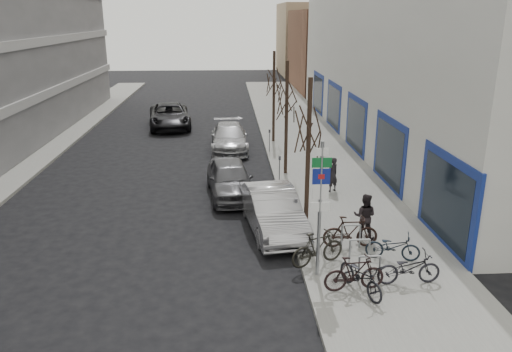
{
  "coord_description": "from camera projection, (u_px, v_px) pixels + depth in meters",
  "views": [
    {
      "loc": [
        -0.16,
        -13.02,
        7.43
      ],
      "look_at": [
        0.81,
        3.84,
        2.0
      ],
      "focal_mm": 35.0,
      "sensor_mm": 36.0,
      "label": 1
    }
  ],
  "objects": [
    {
      "name": "brick_building_far",
      "position": [
        352.0,
        50.0,
        52.16
      ],
      "size": [
        12.0,
        14.0,
        8.0
      ],
      "primitive_type": "cube",
      "color": "brown",
      "rests_on": "ground"
    },
    {
      "name": "bike_mid_inner",
      "position": [
        318.0,
        248.0,
        15.16
      ],
      "size": [
        1.9,
        1.2,
        1.11
      ],
      "primitive_type": "imported",
      "rotation": [
        0.0,
        0.0,
        1.96
      ],
      "color": "black",
      "rests_on": "sidewalk_east"
    },
    {
      "name": "meter_back",
      "position": [
        269.0,
        138.0,
        27.8
      ],
      "size": [
        0.1,
        0.08,
        1.27
      ],
      "color": "gray",
      "rests_on": "sidewalk_east"
    },
    {
      "name": "meter_front",
      "position": [
        296.0,
        212.0,
        17.34
      ],
      "size": [
        0.1,
        0.08,
        1.27
      ],
      "color": "gray",
      "rests_on": "sidewalk_east"
    },
    {
      "name": "parked_car_back",
      "position": [
        229.0,
        138.0,
        28.74
      ],
      "size": [
        2.17,
        5.15,
        1.48
      ],
      "primitive_type": "imported",
      "rotation": [
        0.0,
        0.0,
        0.02
      ],
      "color": "#96969A",
      "rests_on": "ground"
    },
    {
      "name": "tree_mid",
      "position": [
        287.0,
        91.0,
        23.04
      ],
      "size": [
        1.8,
        1.8,
        5.5
      ],
      "color": "black",
      "rests_on": "ground"
    },
    {
      "name": "bike_far_curb",
      "position": [
        409.0,
        266.0,
        14.07
      ],
      "size": [
        1.85,
        0.62,
        1.12
      ],
      "primitive_type": "imported",
      "rotation": [
        0.0,
        0.0,
        1.6
      ],
      "color": "black",
      "rests_on": "sidewalk_east"
    },
    {
      "name": "bike_near_left",
      "position": [
        361.0,
        274.0,
        13.62
      ],
      "size": [
        1.23,
        1.89,
        1.11
      ],
      "primitive_type": "imported",
      "rotation": [
        0.0,
        0.0,
        0.41
      ],
      "color": "black",
      "rests_on": "sidewalk_east"
    },
    {
      "name": "bike_far_inner",
      "position": [
        350.0,
        231.0,
        16.31
      ],
      "size": [
        1.85,
        0.56,
        1.12
      ],
      "primitive_type": "imported",
      "rotation": [
        0.0,
        0.0,
        1.57
      ],
      "color": "black",
      "rests_on": "sidewalk_east"
    },
    {
      "name": "parked_car_mid",
      "position": [
        230.0,
        179.0,
        21.37
      ],
      "size": [
        2.31,
        4.73,
        1.55
      ],
      "primitive_type": "imported",
      "rotation": [
        0.0,
        0.0,
        0.11
      ],
      "color": "#4D4D52",
      "rests_on": "ground"
    },
    {
      "name": "tree_near",
      "position": [
        309.0,
        119.0,
        16.87
      ],
      "size": [
        1.8,
        1.8,
        5.5
      ],
      "color": "black",
      "rests_on": "ground"
    },
    {
      "name": "lane_car",
      "position": [
        170.0,
        116.0,
        34.63
      ],
      "size": [
        3.49,
        6.18,
        1.63
      ],
      "primitive_type": "imported",
      "rotation": [
        0.0,
        0.0,
        0.14
      ],
      "color": "black",
      "rests_on": "ground"
    },
    {
      "name": "bike_mid_curb",
      "position": [
        393.0,
        244.0,
        15.5
      ],
      "size": [
        1.75,
        0.94,
        1.02
      ],
      "primitive_type": "imported",
      "rotation": [
        0.0,
        0.0,
        1.3
      ],
      "color": "black",
      "rests_on": "sidewalk_east"
    },
    {
      "name": "bike_rack",
      "position": [
        360.0,
        248.0,
        15.23
      ],
      "size": [
        0.66,
        2.26,
        0.83
      ],
      "color": "gray",
      "rests_on": "sidewalk_east"
    },
    {
      "name": "pedestrian_near",
      "position": [
        332.0,
        175.0,
        21.48
      ],
      "size": [
        0.66,
        0.6,
        1.52
      ],
      "primitive_type": "imported",
      "rotation": [
        0.0,
        0.0,
        3.7
      ],
      "color": "black",
      "rests_on": "sidewalk_east"
    },
    {
      "name": "pedestrian_far",
      "position": [
        365.0,
        216.0,
        16.9
      ],
      "size": [
        0.71,
        0.61,
        1.62
      ],
      "primitive_type": "imported",
      "rotation": [
        0.0,
        0.0,
        2.74
      ],
      "color": "black",
      "rests_on": "sidewalk_east"
    },
    {
      "name": "meter_mid",
      "position": [
        280.0,
        167.0,
        22.57
      ],
      "size": [
        0.1,
        0.08,
        1.27
      ],
      "color": "gray",
      "rests_on": "sidewalk_east"
    },
    {
      "name": "highway_sign_pole",
      "position": [
        320.0,
        201.0,
        14.02
      ],
      "size": [
        0.55,
        0.1,
        4.2
      ],
      "color": "gray",
      "rests_on": "ground"
    },
    {
      "name": "ground",
      "position": [
        236.0,
        281.0,
        14.66
      ],
      "size": [
        120.0,
        120.0,
        0.0
      ],
      "primitive_type": "plane",
      "color": "black",
      "rests_on": "ground"
    },
    {
      "name": "tree_far",
      "position": [
        274.0,
        75.0,
        29.22
      ],
      "size": [
        1.8,
        1.8,
        5.5
      ],
      "color": "black",
      "rests_on": "ground"
    },
    {
      "name": "bike_near_right",
      "position": [
        354.0,
        273.0,
        13.73
      ],
      "size": [
        1.79,
        0.69,
        1.06
      ],
      "primitive_type": "imported",
      "rotation": [
        0.0,
        0.0,
        1.67
      ],
      "color": "black",
      "rests_on": "sidewalk_east"
    },
    {
      "name": "sidewalk_east",
      "position": [
        324.0,
        174.0,
        24.38
      ],
      "size": [
        5.0,
        70.0,
        0.15
      ],
      "primitive_type": "cube",
      "color": "slate",
      "rests_on": "ground"
    },
    {
      "name": "parked_car_front",
      "position": [
        273.0,
        210.0,
        17.88
      ],
      "size": [
        2.3,
        4.95,
        1.57
      ],
      "primitive_type": "imported",
      "rotation": [
        0.0,
        0.0,
        0.14
      ],
      "color": "#B0AFB4",
      "rests_on": "ground"
    },
    {
      "name": "tan_building_far",
      "position": [
        329.0,
        39.0,
        66.29
      ],
      "size": [
        13.0,
        12.0,
        9.0
      ],
      "primitive_type": "cube",
      "color": "#937A5B",
      "rests_on": "ground"
    }
  ]
}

